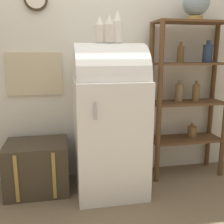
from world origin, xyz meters
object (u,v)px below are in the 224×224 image
object	(u,v)px
vase_left	(99,31)
vase_center	(109,30)
vase_right	(117,28)
suitcase_trunk	(38,167)
globe	(196,3)
refrigerator	(109,117)

from	to	relation	value
vase_left	vase_center	distance (m)	0.08
vase_left	vase_right	world-z (taller)	vase_right
suitcase_trunk	vase_center	bearing A→B (deg)	-7.68
suitcase_trunk	globe	distance (m)	2.15
suitcase_trunk	globe	bearing A→B (deg)	1.82
globe	vase_center	bearing A→B (deg)	-170.80
vase_left	vase_center	size ratio (longest dim) A/B	0.94
refrigerator	vase_left	bearing A→B (deg)	176.20
refrigerator	suitcase_trunk	distance (m)	0.83
refrigerator	globe	size ratio (longest dim) A/B	4.68
globe	vase_right	distance (m)	0.83
refrigerator	vase_right	xyz separation A→B (m)	(0.07, -0.00, 0.79)
globe	vase_left	distance (m)	0.99
refrigerator	globe	distance (m)	1.36
vase_center	vase_right	xyz separation A→B (m)	(0.08, 0.01, 0.02)
suitcase_trunk	vase_left	world-z (taller)	vase_left
refrigerator	vase_left	distance (m)	0.77
refrigerator	suitcase_trunk	xyz separation A→B (m)	(-0.67, 0.08, -0.47)
vase_right	refrigerator	bearing A→B (deg)	176.82
vase_left	vase_right	size ratio (longest dim) A/B	0.80
refrigerator	vase_right	bearing A→B (deg)	-3.18
refrigerator	vase_center	xyz separation A→B (m)	(-0.00, -0.01, 0.77)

